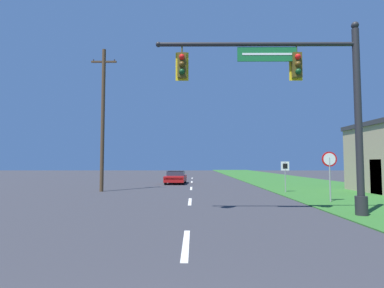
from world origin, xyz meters
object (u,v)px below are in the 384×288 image
at_px(signal_mast, 308,98).
at_px(stop_sign, 330,165).
at_px(car_ahead, 176,177).
at_px(utility_pole_near, 103,117).
at_px(route_sign_post, 285,170).

distance_m(signal_mast, stop_sign, 5.36).
bearing_deg(car_ahead, stop_sign, -57.90).
bearing_deg(car_ahead, utility_pole_near, -120.51).
xyz_separation_m(car_ahead, route_sign_post, (7.85, -8.72, 0.92)).
height_order(car_ahead, stop_sign, stop_sign).
bearing_deg(stop_sign, route_sign_post, 98.43).
bearing_deg(signal_mast, utility_pole_near, 137.98).
xyz_separation_m(car_ahead, utility_pole_near, (-4.70, -7.97, 4.60)).
relative_size(signal_mast, car_ahead, 1.83).
distance_m(car_ahead, utility_pole_near, 10.33).
xyz_separation_m(stop_sign, utility_pole_near, (-13.28, 5.71, 3.34)).
bearing_deg(signal_mast, car_ahead, 108.90).
distance_m(car_ahead, stop_sign, 16.20).
distance_m(stop_sign, utility_pole_near, 14.83).
relative_size(stop_sign, route_sign_post, 1.23).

